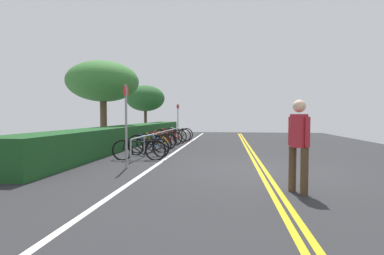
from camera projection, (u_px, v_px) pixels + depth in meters
name	position (u px, v px, depth m)	size (l,w,h in m)	color
ground_plane	(262.00, 171.00, 7.45)	(34.31, 13.89, 0.05)	#2B2B2D
centre_line_yellow_inner	(265.00, 170.00, 7.43)	(30.88, 0.10, 0.00)	gold
centre_line_yellow_outer	(259.00, 170.00, 7.45)	(30.88, 0.10, 0.00)	gold
bike_lane_stripe_white	(153.00, 167.00, 7.83)	(30.88, 0.12, 0.00)	white
bike_rack	(163.00, 135.00, 12.85)	(8.50, 0.05, 0.73)	#9EA0A5
bicycle_0	(139.00, 150.00, 9.12)	(0.46, 1.77, 0.71)	black
bicycle_1	(148.00, 147.00, 10.09)	(0.60, 1.68, 0.70)	black
bicycle_2	(150.00, 143.00, 10.97)	(0.60, 1.67, 0.77)	black
bicycle_3	(156.00, 141.00, 11.97)	(0.47, 1.67, 0.74)	black
bicycle_4	(160.00, 140.00, 12.85)	(0.57, 1.70, 0.71)	black
bicycle_5	(164.00, 138.00, 13.77)	(0.46, 1.81, 0.74)	black
bicycle_6	(170.00, 136.00, 14.66)	(0.46, 1.79, 0.79)	black
bicycle_7	(175.00, 135.00, 15.56)	(0.47, 1.79, 0.77)	black
bicycle_8	(178.00, 134.00, 16.52)	(0.60, 1.80, 0.77)	black
pedestrian	(299.00, 139.00, 5.18)	(0.43, 0.32, 1.74)	#4C3826
sign_post_near	(126.00, 118.00, 7.64)	(0.36, 0.06, 2.30)	gray
sign_post_far	(178.00, 117.00, 18.07)	(0.36, 0.10, 2.21)	gray
hedge_backdrop	(133.00, 134.00, 14.59)	(17.45, 1.37, 0.96)	#1C4C21
tree_mid	(103.00, 82.00, 14.19)	(3.58, 3.58, 4.20)	brown
tree_far_right	(145.00, 98.00, 21.89)	(3.01, 3.01, 3.81)	#473323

